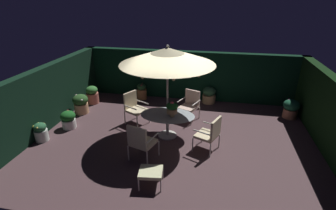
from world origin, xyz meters
The scene contains 19 objects.
ground_plane centered at (0.00, 0.00, -0.01)m, with size 8.55×6.71×0.02m, color #483336.
hedge_backdrop_rear centered at (0.00, 3.20, 0.96)m, with size 8.55×0.30×1.92m, color black.
hedge_backdrop_left centered at (-4.13, 0.00, 0.96)m, with size 0.30×6.71×1.92m, color black.
hedge_backdrop_right centered at (4.13, 0.00, 0.96)m, with size 0.30×6.71×1.92m, color black.
patio_dining_table centered at (-0.27, 0.07, 0.57)m, with size 1.60×1.09×0.71m.
patio_umbrella centered at (-0.27, 0.07, 2.43)m, with size 2.59×2.59×2.73m.
centerpiece_planter centered at (-0.12, -0.03, 0.97)m, with size 0.34×0.34×0.46m.
patio_chair_north centered at (1.00, -0.48, 0.56)m, with size 0.74×0.76×1.00m.
patio_chair_northeast centered at (0.25, 1.36, 0.55)m, with size 0.76×0.77×0.98m.
patio_chair_east centered at (-1.50, 0.71, 0.59)m, with size 0.80×0.79×1.04m.
patio_chair_southeast centered at (-0.68, -1.26, 0.58)m, with size 0.75×0.74×1.03m.
ottoman_footrest centered at (-0.21, -2.11, 0.33)m, with size 0.56×0.52×0.39m.
potted_plant_right_near centered at (-3.62, 1.95, 0.35)m, with size 0.46×0.46×0.69m.
potted_plant_back_right centered at (-3.45, -0.05, 0.30)m, with size 0.46×0.46×0.58m.
potted_plant_right_far centered at (-1.86, 2.73, 0.33)m, with size 0.39×0.39×0.65m.
potted_plant_left_near centered at (0.82, 2.88, 0.32)m, with size 0.51×0.51×0.64m.
potted_plant_back_center centered at (3.63, 2.08, 0.35)m, with size 0.54×0.54×0.65m.
potted_plant_left_far centered at (-3.81, -0.91, 0.29)m, with size 0.37×0.37×0.56m.
potted_plant_front_corner centered at (-3.60, 1.04, 0.37)m, with size 0.53×0.53×0.70m.
Camera 1 is at (1.04, -6.45, 3.96)m, focal length 27.15 mm.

